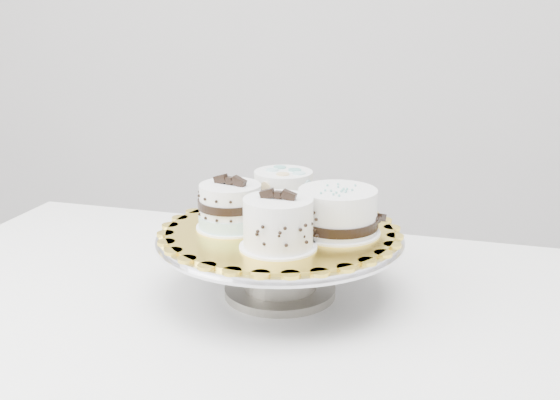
# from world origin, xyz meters

# --- Properties ---
(table) EXTENTS (1.25, 0.92, 0.75)m
(table) POSITION_xyz_m (0.07, 0.14, 0.67)
(table) COLOR white
(table) RESTS_ON floor
(cake_stand) EXTENTS (0.36, 0.36, 0.10)m
(cake_stand) POSITION_xyz_m (0.11, 0.19, 0.82)
(cake_stand) COLOR gray
(cake_stand) RESTS_ON table
(cake_board) EXTENTS (0.34, 0.34, 0.00)m
(cake_board) POSITION_xyz_m (0.11, 0.19, 0.85)
(cake_board) COLOR yellow
(cake_board) RESTS_ON cake_stand
(cake_swirl) EXTENTS (0.11, 0.11, 0.08)m
(cake_swirl) POSITION_xyz_m (0.12, 0.12, 0.89)
(cake_swirl) COLOR white
(cake_swirl) RESTS_ON cake_board
(cake_banded) EXTENTS (0.12, 0.12, 0.08)m
(cake_banded) POSITION_xyz_m (0.04, 0.19, 0.88)
(cake_banded) COLOR white
(cake_banded) RESTS_ON cake_board
(cake_dots) EXTENTS (0.12, 0.12, 0.07)m
(cake_dots) POSITION_xyz_m (0.11, 0.28, 0.89)
(cake_dots) COLOR white
(cake_dots) RESTS_ON cake_board
(cake_ribbon) EXTENTS (0.15, 0.15, 0.07)m
(cake_ribbon) POSITION_xyz_m (0.20, 0.19, 0.88)
(cake_ribbon) COLOR white
(cake_ribbon) RESTS_ON cake_board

